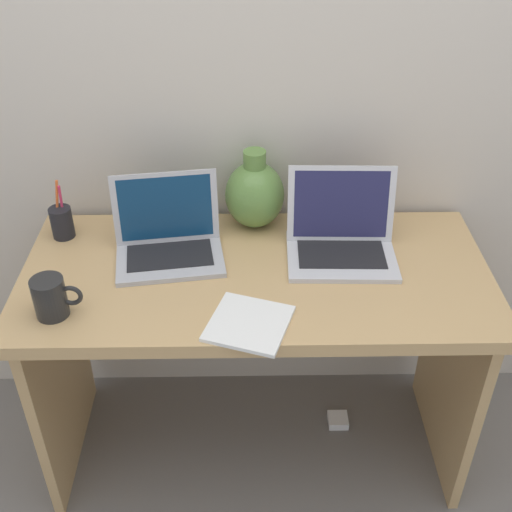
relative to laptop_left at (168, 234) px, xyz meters
name	(u,v)px	position (x,y,z in m)	size (l,w,h in m)	color
ground_plane	(256,444)	(0.25, -0.10, -0.82)	(6.00, 6.00, 0.00)	slate
back_wall	(254,74)	(0.25, 0.25, 0.38)	(4.40, 0.04, 2.40)	beige
desk	(256,318)	(0.25, -0.10, -0.24)	(1.32, 0.61, 0.76)	tan
laptop_left	(168,234)	(0.00, 0.00, 0.00)	(0.33, 0.26, 0.23)	#B2B2B7
laptop_right	(341,232)	(0.50, 0.00, 0.00)	(0.32, 0.25, 0.24)	silver
green_vase	(255,194)	(0.25, 0.15, 0.05)	(0.18, 0.18, 0.25)	#5B843D
notebook_stack	(249,323)	(0.23, -0.33, -0.06)	(0.19, 0.19, 0.01)	white
coffee_mug	(51,297)	(-0.27, -0.28, -0.01)	(0.13, 0.08, 0.11)	black
pen_cup	(62,222)	(-0.33, 0.09, -0.01)	(0.07, 0.07, 0.18)	black
power_brick	(338,420)	(0.55, -0.01, -0.80)	(0.07, 0.07, 0.03)	white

